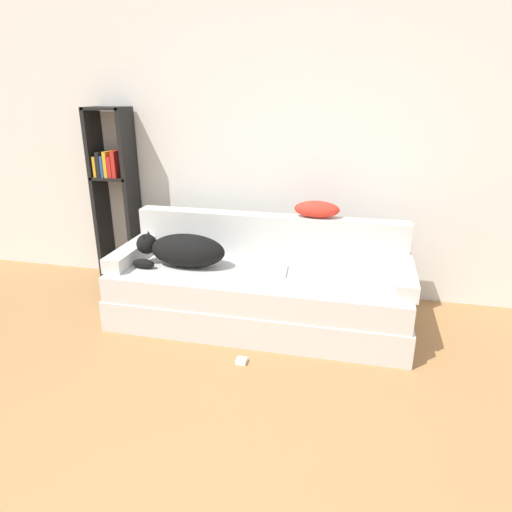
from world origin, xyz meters
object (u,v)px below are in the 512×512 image
throw_pillow (317,209)px  power_adapter (242,361)px  dog (183,250)px  bookshelf (114,187)px  laptop (264,270)px  couch (259,297)px

throw_pillow → power_adapter: size_ratio=5.13×
dog → bookshelf: bearing=145.9°
bookshelf → laptop: bearing=-20.5°
dog → power_adapter: 0.99m
laptop → bookshelf: (-1.50, 0.56, 0.45)m
dog → power_adapter: bearing=-42.1°
power_adapter → laptop: bearing=87.8°
couch → bookshelf: size_ratio=1.42×
laptop → couch: bearing=159.3°
dog → throw_pillow: 1.09m
throw_pillow → power_adapter: 1.32m
throw_pillow → bookshelf: bearing=174.5°
bookshelf → power_adapter: bookshelf is taller
laptop → bookshelf: 1.67m
laptop → power_adapter: laptop is taller
couch → power_adapter: 0.63m
dog → laptop: (0.63, 0.03, -0.12)m
dog → power_adapter: size_ratio=10.28×
throw_pillow → power_adapter: throw_pillow is taller
couch → laptop: 0.23m
couch → bookshelf: (-1.46, 0.55, 0.68)m
laptop → power_adapter: (-0.02, -0.58, -0.43)m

